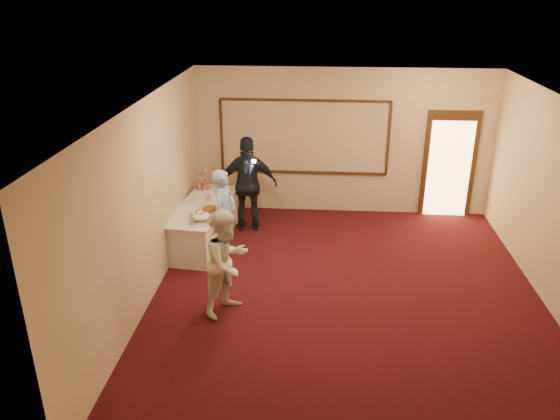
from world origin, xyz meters
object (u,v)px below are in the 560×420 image
object	(u,v)px
cupcake_stand	(203,180)
tart	(210,209)
woman	(227,262)
guest	(249,184)
pavlova_tray	(201,217)
plate_stack_a	(198,199)
man	(224,213)
plate_stack_b	(213,196)
buffet_table	(204,224)

from	to	relation	value
cupcake_stand	tart	bearing A→B (deg)	-72.66
woman	guest	xyz separation A→B (m)	(-0.07, 2.90, 0.13)
pavlova_tray	tart	xyz separation A→B (m)	(0.05, 0.48, -0.05)
plate_stack_a	man	xyz separation A→B (m)	(0.57, -0.52, -0.05)
plate_stack_a	plate_stack_b	bearing A→B (deg)	29.86
plate_stack_a	woman	distance (m)	2.48
man	woman	world-z (taller)	woman
pavlova_tray	guest	bearing A→B (deg)	66.58
pavlova_tray	man	xyz separation A→B (m)	(0.34, 0.32, -0.05)
plate_stack_a	plate_stack_b	xyz separation A→B (m)	(0.24, 0.14, -0.00)
buffet_table	plate_stack_b	xyz separation A→B (m)	(0.15, 0.25, 0.46)
plate_stack_b	pavlova_tray	bearing A→B (deg)	-90.91
plate_stack_a	tart	xyz separation A→B (m)	(0.28, -0.36, -0.05)
buffet_table	guest	world-z (taller)	guest
cupcake_stand	buffet_table	bearing A→B (deg)	-79.05
man	tart	bearing A→B (deg)	76.67
tart	guest	distance (m)	1.13
guest	plate_stack_b	bearing A→B (deg)	31.69
pavlova_tray	cupcake_stand	xyz separation A→B (m)	(-0.30, 1.61, 0.08)
plate_stack_b	woman	bearing A→B (deg)	-74.52
cupcake_stand	plate_stack_a	xyz separation A→B (m)	(0.07, -0.77, -0.08)
tart	man	bearing A→B (deg)	-29.30
buffet_table	man	distance (m)	0.75
tart	woman	world-z (taller)	woman
plate_stack_b	woman	size ratio (longest dim) A/B	0.12
buffet_table	plate_stack_a	world-z (taller)	plate_stack_a
pavlova_tray	cupcake_stand	world-z (taller)	cupcake_stand
pavlova_tray	plate_stack_a	bearing A→B (deg)	105.18
man	buffet_table	bearing A→B (deg)	65.11
plate_stack_a	woman	world-z (taller)	woman
man	woman	size ratio (longest dim) A/B	0.99
cupcake_stand	woman	world-z (taller)	woman
woman	guest	bearing A→B (deg)	36.06
man	pavlova_tray	bearing A→B (deg)	148.86
buffet_table	plate_stack_a	xyz separation A→B (m)	(-0.10, 0.11, 0.46)
cupcake_stand	plate_stack_b	distance (m)	0.71
plate_stack_a	woman	xyz separation A→B (m)	(0.92, -2.30, -0.05)
woman	plate_stack_b	bearing A→B (deg)	50.25
woman	man	bearing A→B (deg)	45.83
buffet_table	pavlova_tray	world-z (taller)	pavlova_tray
man	plate_stack_a	bearing A→B (deg)	63.58
tart	plate_stack_a	bearing A→B (deg)	127.94
pavlova_tray	plate_stack_b	world-z (taller)	pavlova_tray
buffet_table	guest	bearing A→B (deg)	43.33
cupcake_stand	plate_stack_b	bearing A→B (deg)	-63.29
plate_stack_a	plate_stack_b	world-z (taller)	plate_stack_a
cupcake_stand	tart	world-z (taller)	cupcake_stand
man	plate_stack_b	bearing A→B (deg)	42.32
cupcake_stand	woman	distance (m)	3.23
plate_stack_b	guest	bearing A→B (deg)	37.18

